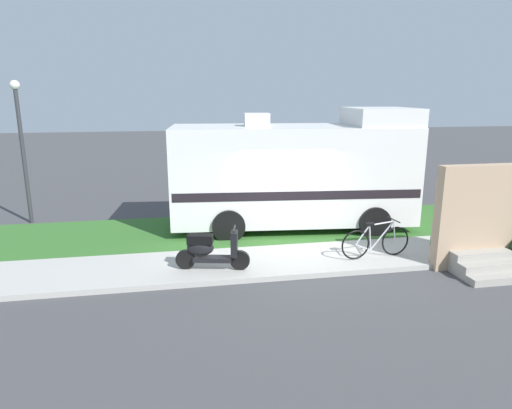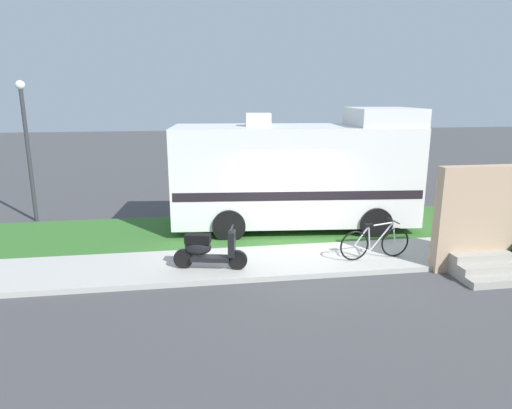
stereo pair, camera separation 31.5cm
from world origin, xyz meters
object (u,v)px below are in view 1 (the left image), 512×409
Objects in this scene: pickup_truck_near at (338,170)px; street_lamp_post at (21,139)px; bicycle at (376,241)px; bottle_green at (431,240)px; scooter at (210,250)px; motorhome_rv at (296,172)px.

street_lamp_post is at bearing -167.30° from pickup_truck_near.
bicycle is 0.41× the size of street_lamp_post.
scooter is at bearing -174.01° from bottle_green.
bicycle is at bearing -103.72° from pickup_truck_near.
motorhome_rv is at bearing 139.37° from bottle_green.
pickup_truck_near is at bearing 52.70° from scooter.
pickup_truck_near is 17.88× the size of bottle_green.
bicycle is (1.14, -3.11, -1.17)m from motorhome_rv.
street_lamp_post reaches higher than bottle_green.
street_lamp_post is at bearing 150.82° from bicycle.
street_lamp_post is (-7.98, 1.98, 0.93)m from motorhome_rv.
motorhome_rv is 5.42m from pickup_truck_near.
motorhome_rv is at bearing -13.95° from street_lamp_post.
bicycle is at bearing 0.55° from scooter.
motorhome_rv is 1.65× the size of street_lamp_post.
bottle_green is at bearing 5.99° from scooter.
bottle_green is 0.07× the size of street_lamp_post.
scooter is 9.57m from pickup_truck_near.
street_lamp_post reaches higher than scooter.
motorhome_rv is at bearing 110.18° from bicycle.
motorhome_rv is 1.35× the size of pickup_truck_near.
bicycle is 10.66m from street_lamp_post.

